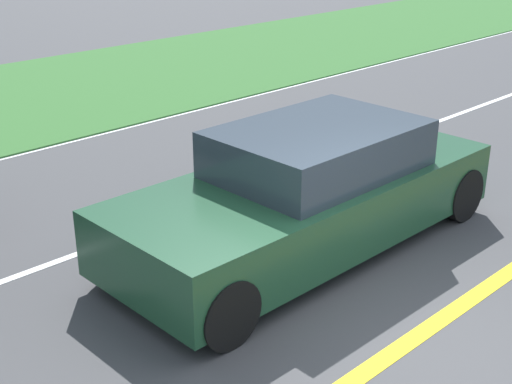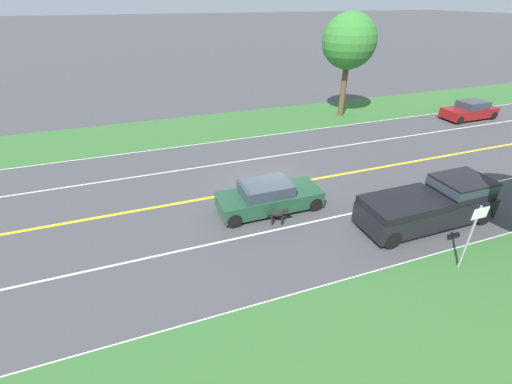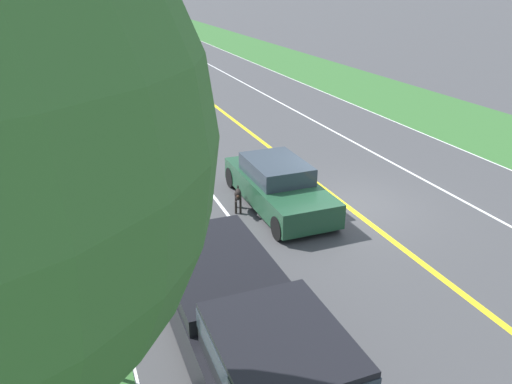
% 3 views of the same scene
% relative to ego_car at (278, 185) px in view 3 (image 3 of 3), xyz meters
% --- Properties ---
extents(ground_plane, '(400.00, 400.00, 0.00)m').
position_rel_ego_car_xyz_m(ground_plane, '(-1.90, 0.77, -0.64)').
color(ground_plane, '#424244').
extents(centre_divider_line, '(0.18, 160.00, 0.01)m').
position_rel_ego_car_xyz_m(centre_divider_line, '(-1.90, 0.77, -0.64)').
color(centre_divider_line, yellow).
rests_on(centre_divider_line, ground).
extents(lane_edge_line_right, '(0.14, 160.00, 0.01)m').
position_rel_ego_car_xyz_m(lane_edge_line_right, '(5.10, 0.77, -0.64)').
color(lane_edge_line_right, white).
rests_on(lane_edge_line_right, ground).
extents(lane_dash_same_dir, '(0.10, 160.00, 0.01)m').
position_rel_ego_car_xyz_m(lane_dash_same_dir, '(1.60, 0.77, -0.64)').
color(lane_dash_same_dir, white).
rests_on(lane_dash_same_dir, ground).
extents(lane_dash_oncoming, '(0.10, 160.00, 0.01)m').
position_rel_ego_car_xyz_m(lane_dash_oncoming, '(-5.40, 0.77, -0.64)').
color(lane_dash_oncoming, white).
rests_on(lane_dash_oncoming, ground).
extents(ego_car, '(1.84, 4.63, 1.37)m').
position_rel_ego_car_xyz_m(ego_car, '(0.00, 0.00, 0.00)').
color(ego_car, '#1E472D').
rests_on(ego_car, ground).
extents(dog, '(0.43, 1.00, 0.80)m').
position_rel_ego_car_xyz_m(dog, '(1.24, -0.02, -0.14)').
color(dog, black).
rests_on(dog, ground).
extents(pickup_truck, '(2.03, 5.78, 1.86)m').
position_rel_ego_car_xyz_m(pickup_truck, '(3.26, 6.04, 0.30)').
color(pickup_truck, black).
rests_on(pickup_truck, ground).
extents(car_trailing_near, '(1.82, 4.54, 1.29)m').
position_rel_ego_car_xyz_m(car_trailing_near, '(-0.09, -19.53, -0.03)').
color(car_trailing_near, navy).
rests_on(car_trailing_near, ground).
extents(car_trailing_mid, '(1.82, 4.54, 1.45)m').
position_rel_ego_car_xyz_m(car_trailing_mid, '(-0.16, -30.15, 0.03)').
color(car_trailing_mid, '#51565B').
rests_on(car_trailing_mid, ground).
extents(street_sign, '(0.11, 0.64, 2.59)m').
position_rel_ego_car_xyz_m(street_sign, '(5.91, 4.99, 0.98)').
color(street_sign, gray).
rests_on(street_sign, ground).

